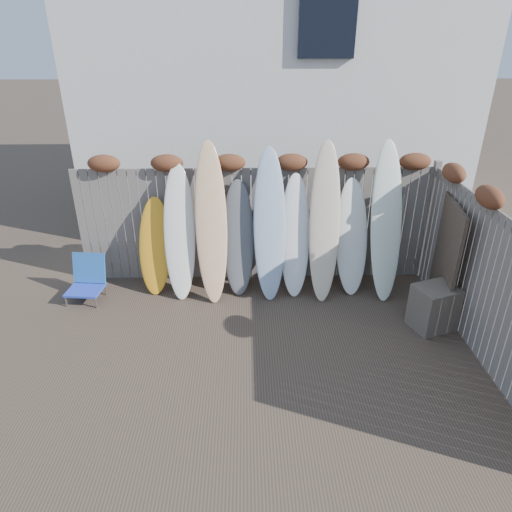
{
  "coord_description": "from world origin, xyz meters",
  "views": [
    {
      "loc": [
        -0.14,
        -4.85,
        4.0
      ],
      "look_at": [
        0.0,
        1.2,
        1.0
      ],
      "focal_mm": 32.0,
      "sensor_mm": 36.0,
      "label": 1
    }
  ],
  "objects_px": {
    "lattice_panel": "(446,260)",
    "beach_chair": "(87,279)",
    "surfboard_0": "(155,246)",
    "wooden_crate": "(434,307)"
  },
  "relations": [
    {
      "from": "lattice_panel",
      "to": "beach_chair",
      "type": "bearing_deg",
      "value": -175.59
    },
    {
      "from": "surfboard_0",
      "to": "wooden_crate",
      "type": "bearing_deg",
      "value": -10.38
    },
    {
      "from": "wooden_crate",
      "to": "surfboard_0",
      "type": "relative_size",
      "value": 0.41
    },
    {
      "from": "surfboard_0",
      "to": "lattice_panel",
      "type": "bearing_deg",
      "value": -3.8
    },
    {
      "from": "beach_chair",
      "to": "surfboard_0",
      "type": "height_order",
      "value": "surfboard_0"
    },
    {
      "from": "wooden_crate",
      "to": "lattice_panel",
      "type": "height_order",
      "value": "lattice_panel"
    },
    {
      "from": "beach_chair",
      "to": "lattice_panel",
      "type": "height_order",
      "value": "lattice_panel"
    },
    {
      "from": "lattice_panel",
      "to": "surfboard_0",
      "type": "height_order",
      "value": "lattice_panel"
    },
    {
      "from": "beach_chair",
      "to": "wooden_crate",
      "type": "relative_size",
      "value": 1.07
    },
    {
      "from": "beach_chair",
      "to": "lattice_panel",
      "type": "xyz_separation_m",
      "value": [
        5.64,
        -0.52,
        0.55
      ]
    }
  ]
}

